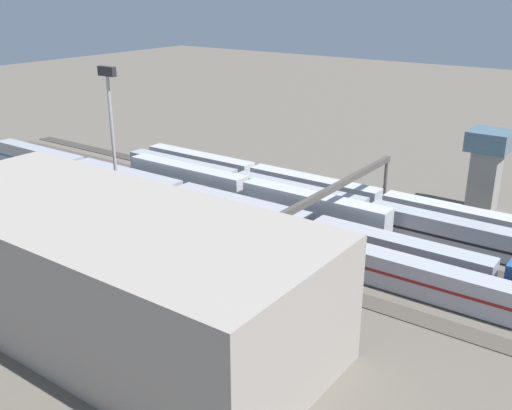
# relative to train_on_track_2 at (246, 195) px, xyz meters

# --- Properties ---
(ground_plane) EXTENTS (400.00, 400.00, 0.00)m
(ground_plane) POSITION_rel_train_on_track_2_xyz_m (-4.63, 2.50, -2.58)
(ground_plane) COLOR #60594F
(track_bed_0) EXTENTS (140.00, 2.80, 0.12)m
(track_bed_0) POSITION_rel_train_on_track_2_xyz_m (-4.63, -10.00, -2.52)
(track_bed_0) COLOR #3D3833
(track_bed_0) RESTS_ON ground_plane
(track_bed_1) EXTENTS (140.00, 2.80, 0.12)m
(track_bed_1) POSITION_rel_train_on_track_2_xyz_m (-4.63, -5.00, -2.52)
(track_bed_1) COLOR #4C443D
(track_bed_1) RESTS_ON ground_plane
(track_bed_2) EXTENTS (140.00, 2.80, 0.12)m
(track_bed_2) POSITION_rel_train_on_track_2_xyz_m (-4.63, 0.00, -2.52)
(track_bed_2) COLOR #3D3833
(track_bed_2) RESTS_ON ground_plane
(track_bed_3) EXTENTS (140.00, 2.80, 0.12)m
(track_bed_3) POSITION_rel_train_on_track_2_xyz_m (-4.63, 5.00, -2.52)
(track_bed_3) COLOR #4C443D
(track_bed_3) RESTS_ON ground_plane
(track_bed_4) EXTENTS (140.00, 2.80, 0.12)m
(track_bed_4) POSITION_rel_train_on_track_2_xyz_m (-4.63, 10.00, -2.52)
(track_bed_4) COLOR #3D3833
(track_bed_4) RESTS_ON ground_plane
(track_bed_5) EXTENTS (140.00, 2.80, 0.12)m
(track_bed_5) POSITION_rel_train_on_track_2_xyz_m (-4.63, 15.00, -2.52)
(track_bed_5) COLOR #4C443D
(track_bed_5) RESTS_ON ground_plane
(train_on_track_2) EXTENTS (47.20, 3.06, 5.00)m
(train_on_track_2) POSITION_rel_train_on_track_2_xyz_m (0.00, 0.00, 0.00)
(train_on_track_2) COLOR silver
(train_on_track_2) RESTS_ON ground_plane
(train_on_track_1) EXTENTS (71.40, 3.06, 3.80)m
(train_on_track_1) POSITION_rel_train_on_track_2_xyz_m (-6.19, -5.00, -0.56)
(train_on_track_1) COLOR #A8AAB2
(train_on_track_1) RESTS_ON ground_plane
(train_on_track_3) EXTENTS (114.80, 3.06, 4.40)m
(train_on_track_3) POSITION_rel_train_on_track_2_xyz_m (-0.76, 5.00, -0.53)
(train_on_track_3) COLOR #285193
(train_on_track_3) RESTS_ON ground_plane
(train_on_track_0) EXTENTS (90.60, 3.00, 4.40)m
(train_on_track_0) POSITION_rel_train_on_track_2_xyz_m (-16.74, -10.00, -0.49)
(train_on_track_0) COLOR black
(train_on_track_0) RESTS_ON ground_plane
(train_on_track_4) EXTENTS (71.40, 3.06, 3.80)m
(train_on_track_4) POSITION_rel_train_on_track_2_xyz_m (-8.73, 10.00, -0.56)
(train_on_track_4) COLOR #A8AAB2
(train_on_track_4) RESTS_ON ground_plane
(light_mast_1) EXTENTS (2.80, 0.70, 23.23)m
(light_mast_1) POSITION_rel_train_on_track_2_xyz_m (8.40, 18.06, 12.57)
(light_mast_1) COLOR #9EA0A5
(light_mast_1) RESTS_ON ground_plane
(signal_gantry) EXTENTS (0.70, 30.00, 8.80)m
(signal_gantry) POSITION_rel_train_on_track_2_xyz_m (-17.54, 2.50, 4.98)
(signal_gantry) COLOR #4C4742
(signal_gantry) RESTS_ON ground_plane
(maintenance_shed) EXTENTS (47.10, 19.26, 12.54)m
(maintenance_shed) POSITION_rel_train_on_track_2_xyz_m (-8.16, 34.40, 3.70)
(maintenance_shed) COLOR #9E9389
(maintenance_shed) RESTS_ON ground_plane
(control_tower) EXTENTS (6.00, 6.00, 12.57)m
(control_tower) POSITION_rel_train_on_track_2_xyz_m (-29.58, -21.72, 4.81)
(control_tower) COLOR gray
(control_tower) RESTS_ON ground_plane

